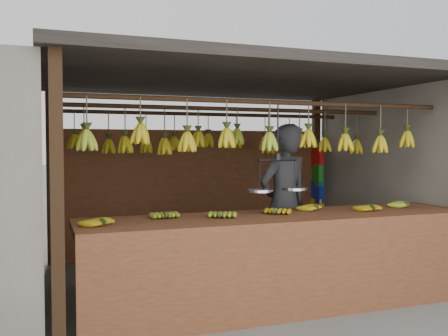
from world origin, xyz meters
name	(u,v)px	position (x,y,z in m)	size (l,w,h in m)	color
ground	(233,279)	(0.00, 0.00, 0.00)	(80.00, 80.00, 0.00)	#5B5B57
stall	(223,113)	(0.00, 0.33, 1.97)	(4.30, 3.30, 2.40)	black
counter	(288,236)	(0.09, -1.24, 0.72)	(3.93, 0.89, 0.96)	brown
hanging_bananas	(233,142)	(0.00, 0.00, 1.62)	(3.61, 2.24, 0.40)	#92A523
balance_scale	(278,184)	(0.09, -1.00, 1.19)	(0.67, 0.32, 0.88)	black
vendor	(284,205)	(0.45, -0.45, 0.91)	(0.66, 0.43, 1.81)	#262628
bag_bundles	(317,183)	(1.94, 1.35, 0.99)	(0.08, 0.26, 1.19)	red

